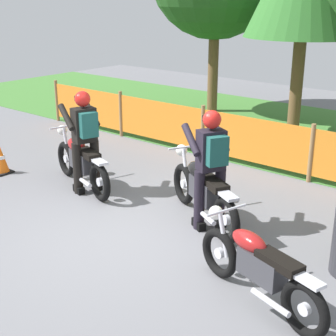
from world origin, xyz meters
name	(u,v)px	position (x,y,z in m)	size (l,w,h in m)	color
ground	(125,232)	(0.00, 0.00, -0.01)	(24.00, 24.00, 0.02)	slate
grass_verge	(315,136)	(0.00, 6.31, 0.01)	(24.00, 5.73, 0.01)	#427A33
barrier_fence	(253,140)	(0.00, 3.44, 0.54)	(11.64, 0.08, 1.05)	olive
motorcycle_lead	(258,267)	(2.26, -0.30, 0.43)	(1.83, 0.76, 0.89)	black
motorcycle_trailing	(81,161)	(-1.73, 0.74, 0.46)	(1.96, 0.82, 0.96)	black
motorcycle_third	(203,190)	(0.63, 0.98, 0.47)	(1.85, 1.10, 0.97)	black
rider_trailing	(85,136)	(-1.52, 0.68, 0.95)	(0.76, 0.66, 1.69)	black
rider_third	(211,163)	(0.82, 0.88, 0.95)	(0.79, 0.71, 1.69)	black
traffic_cone	(1,160)	(-3.41, 0.26, 0.26)	(0.32, 0.32, 0.53)	black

